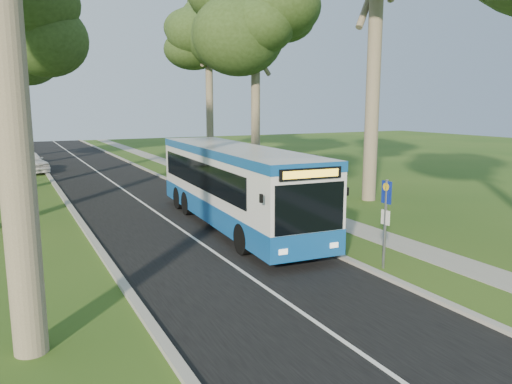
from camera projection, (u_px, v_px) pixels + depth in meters
ground at (312, 246)px, 18.02m from camera, size 120.00×120.00×0.00m
road at (146, 205)px, 25.25m from camera, size 7.00×100.00×0.02m
kerb_east at (210, 198)px, 26.80m from camera, size 0.25×100.00×0.12m
kerb_west at (73, 211)px, 23.68m from camera, size 0.25×100.00×0.12m
centre_line at (146, 205)px, 25.24m from camera, size 0.12×100.00×0.00m
footpath at (259, 195)px, 28.14m from camera, size 1.50×100.00×0.02m
bus at (234, 186)px, 20.57m from camera, size 3.29×12.67×3.33m
bus_stop_sign at (386, 214)px, 15.24m from camera, size 0.09×0.39×2.80m
bus_shelter at (287, 171)px, 23.84m from camera, size 2.79×3.53×2.67m
litter_bin at (294, 210)px, 21.85m from camera, size 0.51×0.51×0.89m
car_white at (27, 161)px, 37.13m from camera, size 3.23×5.27×1.68m
car_silver at (10, 157)px, 40.76m from camera, size 3.19×5.02×1.56m
tree_west_c at (6, 20)px, 28.14m from camera, size 5.20×5.20×13.14m
tree_west_e at (9, 44)px, 45.81m from camera, size 5.20×5.20×14.12m
tree_east_c at (256, 29)px, 35.09m from camera, size 5.20×5.20×13.80m
tree_east_d at (208, 31)px, 45.90m from camera, size 5.20×5.20×15.86m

